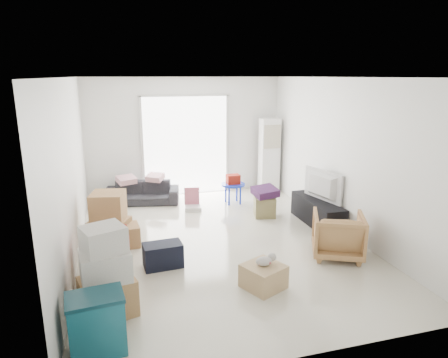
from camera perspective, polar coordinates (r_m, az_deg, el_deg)
name	(u,v)px	position (r m, az deg, el deg)	size (l,w,h in m)	color
room_shell	(219,164)	(6.44, -0.73, 2.22)	(4.98, 6.48, 3.18)	beige
sliding_door	(186,142)	(9.32, -5.48, 5.34)	(2.10, 0.04, 2.33)	white
ac_tower	(269,155)	(9.61, 6.47, 3.36)	(0.45, 0.30, 1.75)	white
tv_console	(317,212)	(7.74, 13.20, -4.60)	(0.42, 1.41, 0.47)	black
television	(318,197)	(7.65, 13.32, -2.49)	(0.97, 0.56, 0.13)	black
sofa	(142,189)	(8.92, -11.67, -1.44)	(1.59, 0.47, 0.62)	#2A2B30
pillow_left	(126,174)	(8.80, -13.83, 0.66)	(0.34, 0.27, 0.11)	#E0A3AB
pillow_right	(155,171)	(8.89, -9.86, 1.10)	(0.39, 0.31, 0.13)	#E0A3AB
armchair	(338,233)	(6.43, 15.99, -7.41)	(0.74, 0.70, 0.76)	tan
storage_bins	(97,324)	(4.43, -17.72, -19.11)	(0.59, 0.44, 0.64)	#135565
box_stack_a	(106,276)	(4.92, -16.47, -13.12)	(0.71, 0.64, 1.09)	#AA824D
box_stack_b	(107,258)	(5.73, -16.31, -10.72)	(0.62, 0.56, 0.72)	#AA824D
box_stack_c	(109,219)	(6.86, -16.08, -5.56)	(0.75, 0.70, 0.89)	#AA824D
loose_box	(126,235)	(6.82, -13.79, -7.84)	(0.42, 0.42, 0.35)	#AA824D
duffel_bag	(163,255)	(6.01, -8.72, -10.70)	(0.56, 0.33, 0.36)	black
ottoman	(265,206)	(8.00, 5.83, -3.92)	(0.40, 0.40, 0.40)	olive
blanket	(265,193)	(7.92, 5.88, -2.06)	(0.44, 0.44, 0.14)	#461F4F
kids_table	(233,183)	(8.68, 1.30, -0.56)	(0.52, 0.52, 0.65)	#102BC8
toy_walker	(193,203)	(8.41, -4.50, -3.50)	(0.38, 0.35, 0.45)	silver
wood_crate	(263,276)	(5.44, 5.65, -13.67)	(0.48, 0.48, 0.32)	tan
plush_bunny	(266,260)	(5.35, 6.02, -11.44)	(0.30, 0.16, 0.15)	#B2ADA8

